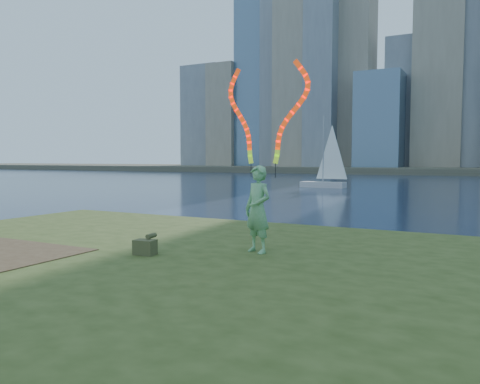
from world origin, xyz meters
The scene contains 6 objects.
ground centered at (0.00, 0.00, 0.00)m, with size 320.00×320.00×0.00m, color #192640.
grassy_knoll centered at (0.00, -2.30, 0.34)m, with size 20.00×18.00×0.80m.
far_shore centered at (0.00, 95.00, 0.60)m, with size 320.00×40.00×1.20m, color #4E4939.
woman_with_ribbons centered at (2.51, -0.34, 2.19)m, with size 1.99×0.81×4.16m.
canvas_bag centered at (0.58, -1.61, 0.97)m, with size 0.46×0.52×0.40m.
sailboat centered at (-6.94, 34.59, 1.19)m, with size 4.58×1.64×6.91m.
Camera 1 is at (6.60, -9.00, 2.72)m, focal length 35.00 mm.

